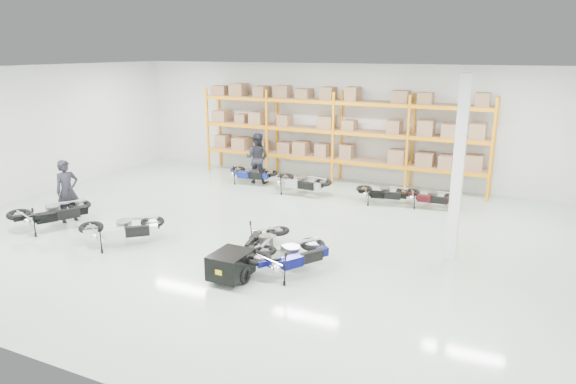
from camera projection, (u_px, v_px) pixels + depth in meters
The scene contains 14 objects.
room at pixel (256, 155), 13.92m from camera, with size 18.00×18.00×18.00m.
pallet_rack at pixel (337, 124), 19.54m from camera, with size 11.28×0.98×3.62m.
structural_column at pixel (458, 170), 12.23m from camera, with size 0.25×0.25×4.50m, color white.
moto_blue_centre at pixel (291, 250), 11.79m from camera, with size 0.81×1.83×1.12m, color #060744, non-canonical shape.
moto_silver_left at pixel (122, 224), 13.52m from camera, with size 0.84×1.89×1.16m, color silver, non-canonical shape.
moto_black_far_left at pixel (51, 208), 14.75m from camera, with size 0.87×1.96×1.20m, color black, non-canonical shape.
moto_touring_right at pixel (264, 237), 12.77m from camera, with size 0.75×1.69×1.03m, color black, non-canonical shape.
trailer at pixel (231, 265), 11.41m from camera, with size 0.84×1.59×0.67m.
moto_back_a at pixel (251, 170), 19.71m from camera, with size 0.76×1.72×1.05m, color navy, non-canonical shape.
moto_back_b at pixel (301, 179), 18.27m from camera, with size 0.83×1.86×1.14m, color #A3A6AC, non-canonical shape.
moto_back_c at pixel (384, 189), 17.15m from camera, with size 0.72×1.62×0.99m, color black, non-canonical shape.
moto_back_d at pixel (431, 194), 16.70m from camera, with size 0.70×1.57×0.96m, color #380B10, non-canonical shape.
person_left at pixel (67, 191), 15.28m from camera, with size 0.69×0.45×1.88m, color black.
person_back at pixel (257, 158), 19.72m from camera, with size 0.95×0.74×1.96m, color black.
Camera 1 is at (6.59, -12.01, 5.02)m, focal length 32.00 mm.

